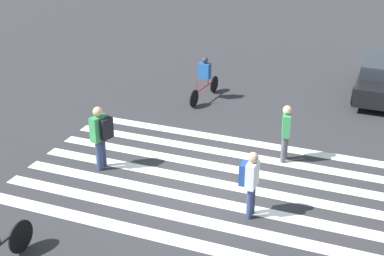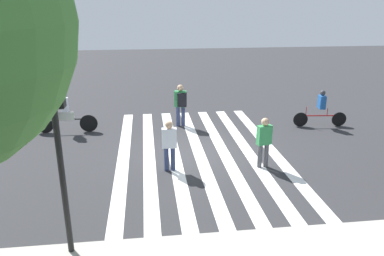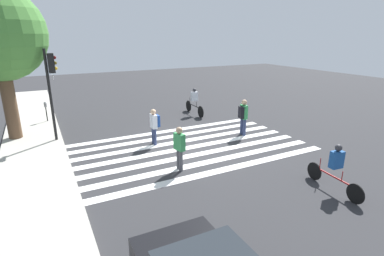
% 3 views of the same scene
% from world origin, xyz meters
% --- Properties ---
extents(ground_plane, '(60.00, 60.00, 0.00)m').
position_xyz_m(ground_plane, '(0.00, 0.00, 0.00)').
color(ground_plane, '#2D2D30').
extents(crosswalk_stripes, '(5.67, 10.00, 0.01)m').
position_xyz_m(crosswalk_stripes, '(0.00, 0.00, 0.00)').
color(crosswalk_stripes, white).
rests_on(crosswalk_stripes, ground_plane).
extents(traffic_light, '(0.60, 0.50, 4.24)m').
position_xyz_m(traffic_light, '(3.46, 5.13, 2.97)').
color(traffic_light, black).
rests_on(traffic_light, ground_plane).
extents(pedestrian_adult_blue_shirt, '(0.54, 0.49, 1.79)m').
position_xyz_m(pedestrian_adult_blue_shirt, '(0.34, -3.05, 1.05)').
color(pedestrian_adult_blue_shirt, navy).
rests_on(pedestrian_adult_blue_shirt, ground_plane).
extents(pedestrian_adult_tall_backpack, '(0.50, 0.31, 1.66)m').
position_xyz_m(pedestrian_adult_tall_backpack, '(-1.87, 1.44, 0.94)').
color(pedestrian_adult_tall_backpack, '#4C4C51').
rests_on(pedestrian_adult_tall_backpack, ground_plane).
extents(pedestrian_child_with_backpack, '(0.46, 0.39, 1.65)m').
position_xyz_m(pedestrian_child_with_backpack, '(1.12, 1.27, 0.97)').
color(pedestrian_child_with_backpack, navy).
rests_on(pedestrian_child_with_backpack, ground_plane).
extents(cyclist_mid_street, '(2.27, 0.42, 1.58)m').
position_xyz_m(cyclist_mid_street, '(-5.54, -2.27, 0.86)').
color(cyclist_mid_street, black).
rests_on(cyclist_mid_street, ground_plane).
extents(cyclist_far_lane, '(2.46, 0.41, 1.66)m').
position_xyz_m(cyclist_far_lane, '(5.02, -2.82, 0.87)').
color(cyclist_far_lane, black).
rests_on(cyclist_far_lane, ground_plane).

